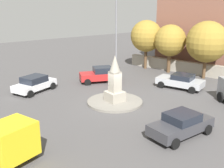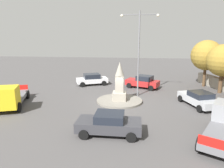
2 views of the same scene
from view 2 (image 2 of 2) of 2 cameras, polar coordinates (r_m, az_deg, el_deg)
The scene contains 11 objects.
ground_plane at distance 20.49m, azimuth 2.05°, elevation -4.86°, with size 80.00×80.00×0.00m, color #4F4C4C.
traffic_island at distance 20.46m, azimuth 2.06°, elevation -4.61°, with size 4.47×4.47×0.19m, color gray.
monument at distance 20.01m, azimuth 2.09°, elevation -0.10°, with size 1.30×1.30×3.75m.
streetlamp at distance 21.65m, azimuth 7.40°, elevation 10.26°, with size 3.82×0.28×8.74m.
car_white_passing at distance 27.23m, azimuth -5.53°, elevation 1.34°, with size 4.33×3.12×1.46m.
car_red_far_side at distance 25.76m, azimuth 8.49°, elevation 0.64°, with size 4.33×3.07×1.57m.
car_dark_grey_parked_left at distance 13.80m, azimuth -0.82°, elevation -10.80°, with size 4.23×2.00×1.48m.
car_silver_approaching at distance 20.61m, azimuth 22.81°, elevation -3.71°, with size 3.15×4.62×1.40m.
truck_yellow_waiting at distance 20.43m, azimuth -26.79°, elevation -3.32°, with size 3.80×5.87×2.19m.
tree_near_wall at distance 25.84m, azimuth 28.31°, elevation 5.70°, with size 3.55×3.55×5.46m.
tree_far_corner at distance 28.35m, azimuth 24.58°, elevation 7.18°, with size 3.73×3.73×5.82m.
Camera 2 is at (-1.46, 19.41, 6.41)m, focal length 33.20 mm.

